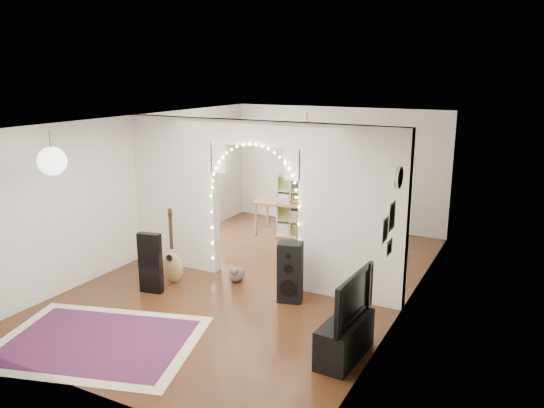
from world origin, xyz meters
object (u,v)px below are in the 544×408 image
at_px(acoustic_guitar, 172,256).
at_px(dining_chair_left, 312,240).
at_px(bookcase, 307,207).
at_px(dining_chair_right, 301,220).
at_px(floor_speaker, 290,272).
at_px(media_console, 345,339).
at_px(dining_table, 284,204).

distance_m(acoustic_guitar, dining_chair_left, 2.94).
relative_size(acoustic_guitar, bookcase, 0.80).
height_order(bookcase, dining_chair_right, bookcase).
bearing_deg(bookcase, dining_chair_right, 119.71).
bearing_deg(bookcase, acoustic_guitar, -113.61).
height_order(floor_speaker, dining_chair_right, floor_speaker).
height_order(bookcase, dining_chair_left, bookcase).
distance_m(media_console, dining_table, 5.22).
distance_m(bookcase, dining_table, 0.55).
xyz_separation_m(dining_table, dining_chair_left, (1.00, -0.78, -0.46)).
height_order(bookcase, dining_table, bookcase).
relative_size(bookcase, dining_chair_left, 2.74).
bearing_deg(dining_table, media_console, -61.21).
distance_m(floor_speaker, media_console, 1.81).
distance_m(acoustic_guitar, media_console, 3.54).
relative_size(dining_table, dining_chair_right, 2.35).
relative_size(floor_speaker, dining_chair_left, 1.90).
bearing_deg(dining_table, bookcase, -7.13).
bearing_deg(media_console, dining_chair_left, 122.21).
distance_m(acoustic_guitar, dining_chair_right, 3.81).
height_order(floor_speaker, dining_table, floor_speaker).
distance_m(floor_speaker, dining_chair_right, 3.77).
relative_size(acoustic_guitar, floor_speaker, 1.16).
xyz_separation_m(floor_speaker, dining_table, (-1.62, 3.08, 0.22)).
bearing_deg(media_console, dining_table, 127.75).
xyz_separation_m(media_console, dining_chair_right, (-2.71, 4.71, -0.00)).
height_order(floor_speaker, dining_chair_left, floor_speaker).
relative_size(dining_table, dining_chair_left, 2.59).
distance_m(dining_table, dining_chair_left, 1.35).
bearing_deg(dining_chair_right, dining_table, -130.05).
bearing_deg(dining_table, dining_chair_right, 55.65).
bearing_deg(dining_table, acoustic_guitar, -103.40).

